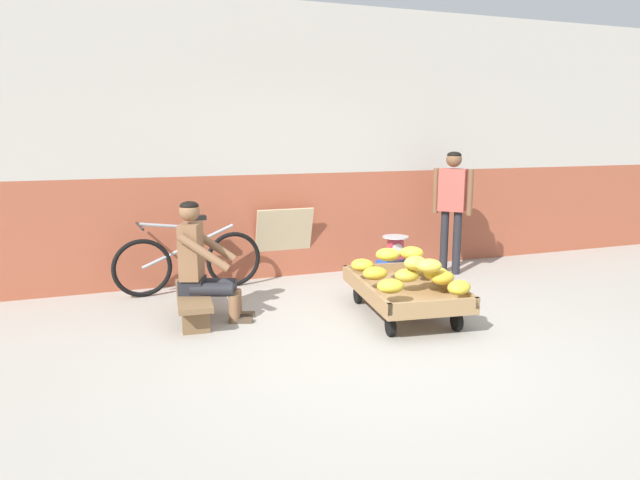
% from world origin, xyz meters
% --- Properties ---
extents(ground_plane, '(80.00, 80.00, 0.00)m').
position_xyz_m(ground_plane, '(0.00, 0.00, 0.00)').
color(ground_plane, '#A39E93').
extents(back_wall, '(16.00, 0.30, 3.26)m').
position_xyz_m(back_wall, '(0.00, 2.84, 1.63)').
color(back_wall, '#A35138').
rests_on(back_wall, ground).
extents(banana_cart, '(1.02, 1.54, 0.36)m').
position_xyz_m(banana_cart, '(0.58, 0.81, 0.24)').
color(banana_cart, '#99754C').
rests_on(banana_cart, ground).
extents(banana_pile, '(0.93, 1.35, 0.26)m').
position_xyz_m(banana_pile, '(0.62, 0.76, 0.47)').
color(banana_pile, gold).
rests_on(banana_pile, banana_cart).
extents(low_bench, '(0.39, 1.12, 0.27)m').
position_xyz_m(low_bench, '(-1.36, 1.40, 0.20)').
color(low_bench, brown).
rests_on(low_bench, ground).
extents(vendor_seated, '(0.73, 0.61, 1.14)m').
position_xyz_m(vendor_seated, '(-1.28, 1.37, 0.57)').
color(vendor_seated, brown).
rests_on(vendor_seated, ground).
extents(plastic_crate, '(0.36, 0.28, 0.30)m').
position_xyz_m(plastic_crate, '(1.00, 1.80, 0.15)').
color(plastic_crate, '#234CA8').
rests_on(plastic_crate, ground).
extents(weighing_scale, '(0.30, 0.30, 0.29)m').
position_xyz_m(weighing_scale, '(1.00, 1.80, 0.45)').
color(weighing_scale, '#28282D').
rests_on(weighing_scale, plastic_crate).
extents(bicycle_near_left, '(1.66, 0.48, 0.86)m').
position_xyz_m(bicycle_near_left, '(-1.26, 2.41, 0.35)').
color(bicycle_near_left, black).
rests_on(bicycle_near_left, ground).
extents(sign_board, '(0.70, 0.29, 0.87)m').
position_xyz_m(sign_board, '(-0.08, 2.68, 0.43)').
color(sign_board, '#C6B289').
rests_on(sign_board, ground).
extents(customer_adult, '(0.37, 0.37, 1.53)m').
position_xyz_m(customer_adult, '(1.94, 2.12, 0.95)').
color(customer_adult, '#232328').
rests_on(customer_adult, ground).
extents(shopping_bag, '(0.18, 0.12, 0.24)m').
position_xyz_m(shopping_bag, '(1.31, 1.30, 0.12)').
color(shopping_bag, '#D13D4C').
rests_on(shopping_bag, ground).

